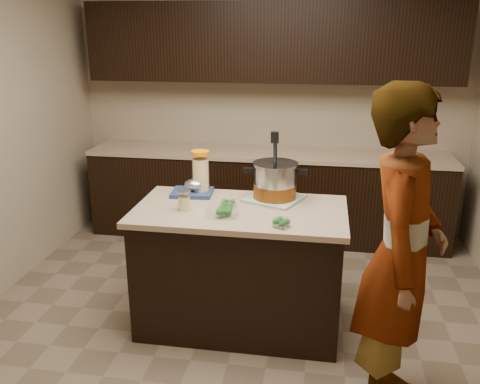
# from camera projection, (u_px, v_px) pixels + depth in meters

# --- Properties ---
(ground_plane) EXTENTS (4.00, 4.00, 0.00)m
(ground_plane) POSITION_uv_depth(u_px,v_px,m) (240.00, 322.00, 3.78)
(ground_plane) COLOR brown
(ground_plane) RESTS_ON ground
(room_shell) EXTENTS (4.04, 4.04, 2.72)m
(room_shell) POSITION_uv_depth(u_px,v_px,m) (240.00, 89.00, 3.24)
(room_shell) COLOR tan
(room_shell) RESTS_ON ground
(back_cabinets) EXTENTS (3.60, 0.63, 2.33)m
(back_cabinets) POSITION_uv_depth(u_px,v_px,m) (268.00, 147.00, 5.11)
(back_cabinets) COLOR black
(back_cabinets) RESTS_ON ground
(island) EXTENTS (1.46, 0.81, 0.90)m
(island) POSITION_uv_depth(u_px,v_px,m) (240.00, 267.00, 3.63)
(island) COLOR black
(island) RESTS_ON ground
(dish_towel) EXTENTS (0.47, 0.47, 0.02)m
(dish_towel) POSITION_uv_depth(u_px,v_px,m) (275.00, 198.00, 3.67)
(dish_towel) COLOR #56805F
(dish_towel) RESTS_ON island
(stock_pot) EXTENTS (0.46, 0.34, 0.46)m
(stock_pot) POSITION_uv_depth(u_px,v_px,m) (275.00, 183.00, 3.63)
(stock_pot) COLOR #B7B7BC
(stock_pot) RESTS_ON dish_towel
(lemonade_pitcher) EXTENTS (0.15, 0.15, 0.33)m
(lemonade_pitcher) POSITION_uv_depth(u_px,v_px,m) (201.00, 174.00, 3.75)
(lemonade_pitcher) COLOR #DFD088
(lemonade_pitcher) RESTS_ON island
(mason_jar) EXTENTS (0.12, 0.12, 0.15)m
(mason_jar) POSITION_uv_depth(u_px,v_px,m) (184.00, 201.00, 3.45)
(mason_jar) COLOR #DFD088
(mason_jar) RESTS_ON island
(broccoli_tub_left) EXTENTS (0.14, 0.14, 0.05)m
(broccoli_tub_left) POSITION_uv_depth(u_px,v_px,m) (228.00, 204.00, 3.51)
(broccoli_tub_left) COLOR silver
(broccoli_tub_left) RESTS_ON island
(broccoli_tub_right) EXTENTS (0.12, 0.12, 0.05)m
(broccoli_tub_right) POSITION_uv_depth(u_px,v_px,m) (281.00, 223.00, 3.17)
(broccoli_tub_right) COLOR silver
(broccoli_tub_right) RESTS_ON island
(broccoli_tub_rect) EXTENTS (0.20, 0.15, 0.07)m
(broccoli_tub_rect) POSITION_uv_depth(u_px,v_px,m) (222.00, 212.00, 3.34)
(broccoli_tub_rect) COLOR silver
(broccoli_tub_rect) RESTS_ON island
(blue_tray) EXTENTS (0.31, 0.26, 0.11)m
(blue_tray) POSITION_uv_depth(u_px,v_px,m) (193.00, 190.00, 3.77)
(blue_tray) COLOR navy
(blue_tray) RESTS_ON island
(person) EXTENTS (0.59, 0.76, 1.85)m
(person) POSITION_uv_depth(u_px,v_px,m) (401.00, 258.00, 2.70)
(person) COLOR gray
(person) RESTS_ON ground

